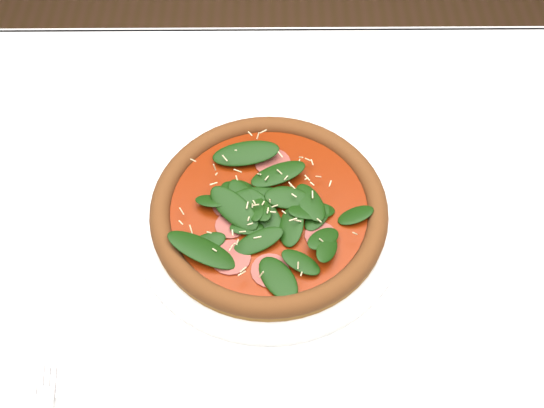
{
  "coord_description": "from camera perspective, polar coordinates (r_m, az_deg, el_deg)",
  "views": [
    {
      "loc": [
        0.01,
        -0.38,
        1.39
      ],
      "look_at": [
        0.01,
        0.05,
        0.77
      ],
      "focal_mm": 40.0,
      "sensor_mm": 36.0,
      "label": 1
    }
  ],
  "objects": [
    {
      "name": "dining_table",
      "position": [
        0.83,
        -0.68,
        -7.36
      ],
      "size": [
        1.21,
        0.81,
        0.75
      ],
      "color": "white",
      "rests_on": "ground"
    },
    {
      "name": "plate",
      "position": [
        0.76,
        -0.28,
        -1.04
      ],
      "size": [
        0.34,
        0.34,
        0.01
      ],
      "color": "white",
      "rests_on": "dining_table"
    },
    {
      "name": "pizza",
      "position": [
        0.74,
        -0.29,
        -0.22
      ],
      "size": [
        0.33,
        0.33,
        0.04
      ],
      "rotation": [
        0.0,
        0.0,
        0.12
      ],
      "color": "#9F6526",
      "rests_on": "plate"
    }
  ]
}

